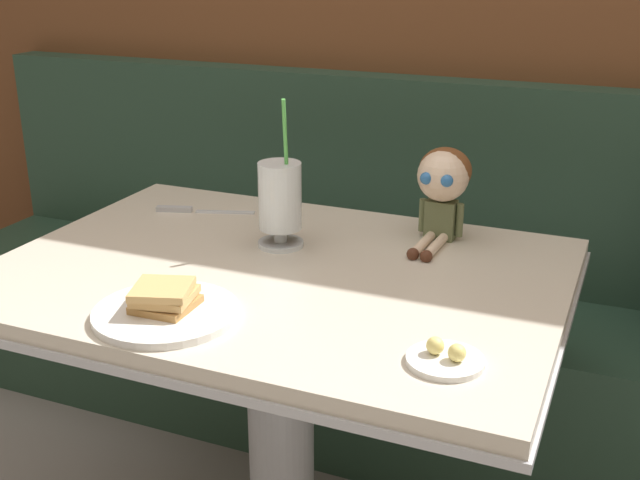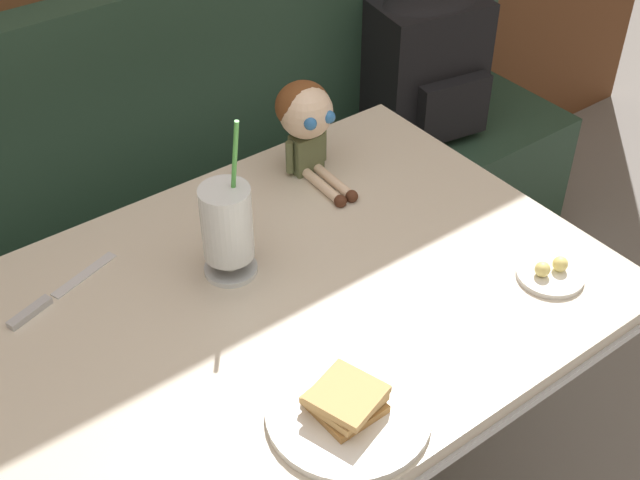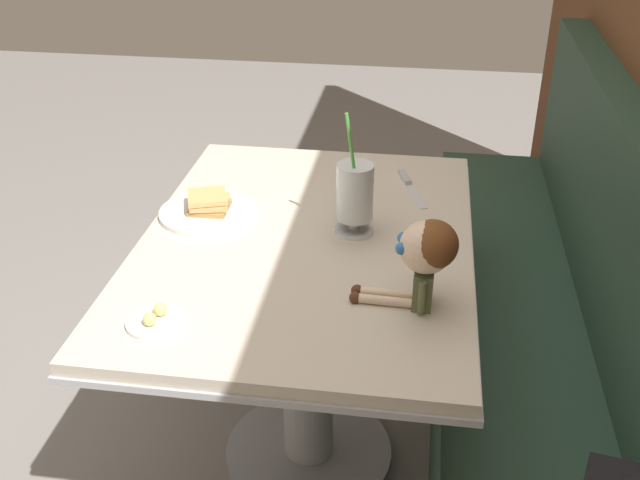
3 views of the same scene
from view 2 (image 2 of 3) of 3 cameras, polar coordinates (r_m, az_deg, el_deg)
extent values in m
cube|color=#233D2D|center=(2.20, -10.80, -5.03)|extent=(2.60, 0.48, 0.45)
cube|color=#233D2D|center=(2.04, -15.05, 8.15)|extent=(2.60, 0.10, 0.55)
cube|color=beige|center=(1.48, -2.18, -4.11)|extent=(1.10, 0.80, 0.03)
cube|color=#B7BABF|center=(1.49, -2.16, -4.75)|extent=(1.11, 0.81, 0.02)
cylinder|color=#A5A8AD|center=(1.74, -1.89, -12.68)|extent=(0.14, 0.14, 0.65)
cylinder|color=white|center=(1.28, 1.95, -11.59)|extent=(0.25, 0.25, 0.01)
cube|color=#B78447|center=(1.27, 1.73, -11.13)|extent=(0.10, 0.10, 0.01)
cube|color=tan|center=(1.26, 1.66, -10.69)|extent=(0.11, 0.11, 0.01)
cube|color=tan|center=(1.24, 1.84, -10.44)|extent=(0.12, 0.12, 0.01)
cylinder|color=silver|center=(1.52, -6.06, -1.95)|extent=(0.10, 0.10, 0.01)
cylinder|color=silver|center=(1.50, -6.11, -1.38)|extent=(0.03, 0.03, 0.03)
cylinder|color=silver|center=(1.45, -6.34, 1.17)|extent=(0.09, 0.09, 0.14)
cylinder|color=#E0DB6B|center=(1.46, -6.31, 0.79)|extent=(0.08, 0.08, 0.12)
cylinder|color=#51B74C|center=(1.39, -5.86, 4.42)|extent=(0.02, 0.04, 0.22)
cylinder|color=white|center=(1.55, 15.33, -2.29)|extent=(0.12, 0.12, 0.01)
sphere|color=#F4E07A|center=(1.53, 14.85, -1.93)|extent=(0.03, 0.03, 0.03)
sphere|color=#F4E07A|center=(1.55, 15.98, -1.57)|extent=(0.03, 0.03, 0.03)
cube|color=silver|center=(1.56, -15.69, -2.29)|extent=(0.14, 0.06, 0.00)
cube|color=#B2B5BA|center=(1.51, -19.08, -4.67)|extent=(0.09, 0.04, 0.01)
cube|color=#5B6642|center=(1.74, -0.93, 5.94)|extent=(0.07, 0.04, 0.08)
sphere|color=beige|center=(1.69, -0.97, 8.71)|extent=(0.11, 0.11, 0.11)
ellipsoid|color=brown|center=(1.69, -1.20, 9.11)|extent=(0.12, 0.11, 0.10)
sphere|color=#2D6BB2|center=(1.64, -0.66, 7.89)|extent=(0.03, 0.03, 0.03)
sphere|color=#2D6BB2|center=(1.66, 0.61, 8.34)|extent=(0.03, 0.03, 0.03)
cylinder|color=beige|center=(1.70, 0.20, 3.65)|extent=(0.02, 0.12, 0.02)
cylinder|color=beige|center=(1.71, 0.97, 3.96)|extent=(0.02, 0.12, 0.02)
sphere|color=#4C2819|center=(1.66, 1.39, 2.65)|extent=(0.03, 0.03, 0.03)
sphere|color=#4C2819|center=(1.67, 2.17, 2.98)|extent=(0.03, 0.03, 0.03)
cylinder|color=#5B6642|center=(1.72, -2.08, 5.63)|extent=(0.02, 0.02, 0.07)
cylinder|color=#5B6642|center=(1.76, 0.18, 6.48)|extent=(0.02, 0.02, 0.07)
cube|color=black|center=(2.38, 7.13, 11.58)|extent=(0.33, 0.25, 0.38)
cube|color=black|center=(2.35, 8.98, 8.80)|extent=(0.22, 0.09, 0.17)
ellipsoid|color=black|center=(2.31, 7.50, 15.54)|extent=(0.31, 0.24, 0.07)
camera|label=1|loc=(1.36, 64.80, -2.00)|focal=44.53mm
camera|label=3|loc=(2.46, 30.13, 32.70)|focal=41.96mm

